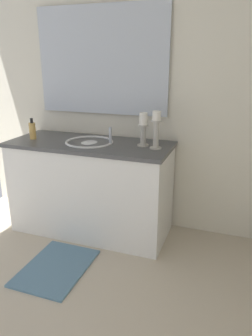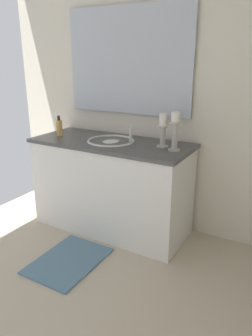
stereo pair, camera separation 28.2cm
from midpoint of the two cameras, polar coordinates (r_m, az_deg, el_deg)
The scene contains 9 objects.
floor at distance 2.27m, azimuth -9.87°, elevation -22.13°, with size 2.64×2.80×0.02m, color beige.
wall_left at distance 2.85m, azimuth 6.12°, elevation 13.87°, with size 0.04×2.80×2.45m, color silver.
vanity_cabinet at distance 2.82m, azimuth 0.26°, elevation -3.26°, with size 0.58×1.38×0.81m.
sink_basin at distance 2.70m, azimuth 0.29°, elevation 3.92°, with size 0.40×0.40×0.24m.
mirror at distance 2.86m, azimuth 3.21°, elevation 18.46°, with size 0.02×1.18×0.88m, color silver.
candle_holder_tall at distance 2.43m, azimuth 12.04°, elevation 6.44°, with size 0.09×0.09×0.29m.
candle_holder_short at distance 2.52m, azimuth 9.83°, elevation 6.69°, with size 0.09×0.09×0.26m.
soap_bottle at distance 2.92m, azimuth -9.10°, elevation 7.07°, with size 0.06×0.06×0.18m.
bath_mat at distance 2.55m, azimuth -6.98°, elevation -16.20°, with size 0.60×0.44×0.02m, color slate.
Camera 2 is at (1.22, 1.28, 1.46)m, focal length 34.28 mm.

